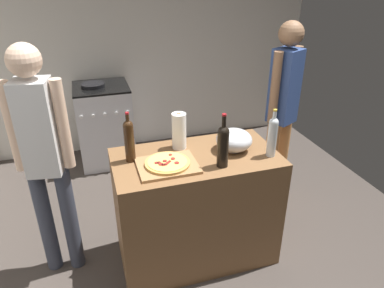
{
  "coord_description": "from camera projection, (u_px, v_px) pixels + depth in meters",
  "views": [
    {
      "loc": [
        -0.68,
        -1.34,
        2.11
      ],
      "look_at": [
        0.01,
        0.86,
        0.95
      ],
      "focal_mm": 33.19,
      "sensor_mm": 36.0,
      "label": 1
    }
  ],
  "objects": [
    {
      "name": "paper_towel_roll",
      "position": [
        179.0,
        131.0,
        2.58
      ],
      "size": [
        0.1,
        0.1,
        0.27
      ],
      "color": "white",
      "rests_on": "counter"
    },
    {
      "name": "kitchen_wall_rear",
      "position": [
        139.0,
        42.0,
        4.21
      ],
      "size": [
        4.23,
        0.1,
        2.6
      ],
      "primitive_type": "cube",
      "color": "beige",
      "rests_on": "ground_plane"
    },
    {
      "name": "mixing_bowl",
      "position": [
        234.0,
        140.0,
        2.56
      ],
      "size": [
        0.26,
        0.26,
        0.16
      ],
      "color": "#B2B2B7",
      "rests_on": "counter"
    },
    {
      "name": "person_in_stripes",
      "position": [
        44.0,
        153.0,
        2.35
      ],
      "size": [
        0.38,
        0.23,
        1.72
      ],
      "color": "#383D4C",
      "rests_on": "ground_plane"
    },
    {
      "name": "wine_bottle_dark",
      "position": [
        272.0,
        135.0,
        2.46
      ],
      "size": [
        0.07,
        0.07,
        0.35
      ],
      "color": "silver",
      "rests_on": "counter"
    },
    {
      "name": "wine_bottle_clear",
      "position": [
        223.0,
        144.0,
        2.32
      ],
      "size": [
        0.08,
        0.08,
        0.38
      ],
      "color": "black",
      "rests_on": "counter"
    },
    {
      "name": "stove",
      "position": [
        105.0,
        124.0,
        4.1
      ],
      "size": [
        0.6,
        0.62,
        0.96
      ],
      "color": "#B7B7BC",
      "rests_on": "ground_plane"
    },
    {
      "name": "cutting_board",
      "position": [
        167.0,
        166.0,
        2.38
      ],
      "size": [
        0.4,
        0.32,
        0.02
      ],
      "primitive_type": "cube",
      "color": "#9E7247",
      "rests_on": "counter"
    },
    {
      "name": "wine_bottle_amber",
      "position": [
        129.0,
        139.0,
        2.39
      ],
      "size": [
        0.07,
        0.07,
        0.36
      ],
      "color": "#331E0F",
      "rests_on": "counter"
    },
    {
      "name": "person_in_red",
      "position": [
        282.0,
        107.0,
        3.13
      ],
      "size": [
        0.34,
        0.27,
        1.72
      ],
      "color": "#D88C4C",
      "rests_on": "ground_plane"
    },
    {
      "name": "pizza",
      "position": [
        167.0,
        163.0,
        2.37
      ],
      "size": [
        0.3,
        0.3,
        0.03
      ],
      "color": "tan",
      "rests_on": "cutting_board"
    },
    {
      "name": "ground_plane",
      "position": [
        174.0,
        204.0,
        3.52
      ],
      "size": [
        4.23,
        3.51,
        0.02
      ],
      "primitive_type": "cube",
      "color": "#3F3833"
    },
    {
      "name": "counter",
      "position": [
        196.0,
        208.0,
        2.72
      ],
      "size": [
        1.18,
        0.63,
        0.9
      ],
      "primitive_type": "cube",
      "color": "brown",
      "rests_on": "ground_plane"
    }
  ]
}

